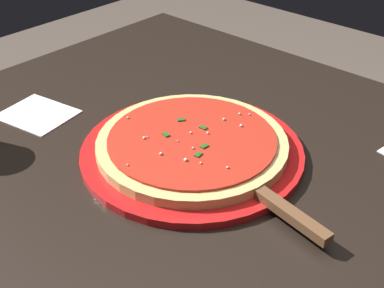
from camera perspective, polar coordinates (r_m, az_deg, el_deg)
The scene contains 5 objects.
restaurant_table at distance 0.89m, azimuth 4.13°, elevation -8.22°, with size 1.11×0.81×0.74m.
serving_plate at distance 0.81m, azimuth 0.00°, elevation -0.81°, with size 0.35×0.35×0.01m, color red.
pizza at distance 0.80m, azimuth -0.00°, elevation 0.13°, with size 0.30×0.30×0.02m.
pizza_server at distance 0.70m, azimuth 8.40°, elevation -6.07°, with size 0.22×0.08×0.01m.
napkin_loose_left at distance 0.96m, azimuth -16.84°, elevation 3.20°, with size 0.12×0.10×0.00m, color white.
Camera 1 is at (-0.40, 0.54, 1.20)m, focal length 47.86 mm.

